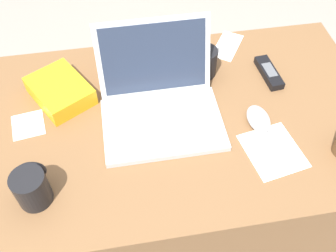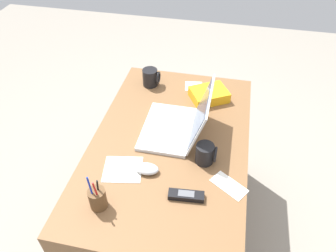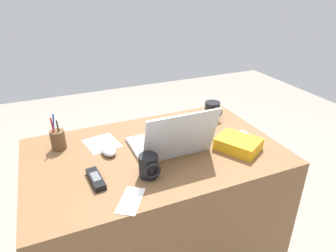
% 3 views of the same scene
% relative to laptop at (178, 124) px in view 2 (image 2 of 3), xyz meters
% --- Properties ---
extents(ground_plane, '(6.00, 6.00, 0.00)m').
position_rel_laptop_xyz_m(ground_plane, '(0.07, -0.03, -0.79)').
color(ground_plane, gray).
extents(desk, '(1.18, 0.74, 0.74)m').
position_rel_laptop_xyz_m(desk, '(0.07, -0.03, -0.42)').
color(desk, brown).
rests_on(desk, ground).
extents(laptop, '(0.35, 0.32, 0.24)m').
position_rel_laptop_xyz_m(laptop, '(0.00, 0.00, 0.00)').
color(laptop, silver).
rests_on(laptop, desk).
extents(computer_mouse, '(0.07, 0.11, 0.04)m').
position_rel_laptop_xyz_m(computer_mouse, '(0.28, -0.08, -0.03)').
color(computer_mouse, silver).
rests_on(computer_mouse, desk).
extents(coffee_mug_white, '(0.09, 0.10, 0.10)m').
position_rel_laptop_xyz_m(coffee_mug_white, '(-0.36, -0.23, 0.00)').
color(coffee_mug_white, black).
rests_on(coffee_mug_white, desk).
extents(coffee_mug_tall, '(0.08, 0.09, 0.10)m').
position_rel_laptop_xyz_m(coffee_mug_tall, '(0.17, 0.15, -0.00)').
color(coffee_mug_tall, black).
rests_on(coffee_mug_tall, desk).
extents(cordless_phone, '(0.06, 0.15, 0.03)m').
position_rel_laptop_xyz_m(cordless_phone, '(0.38, 0.10, -0.04)').
color(cordless_phone, black).
rests_on(cordless_phone, desk).
extents(pen_holder, '(0.07, 0.07, 0.17)m').
position_rel_laptop_xyz_m(pen_holder, '(0.48, -0.22, -0.00)').
color(pen_holder, brown).
rests_on(pen_holder, desk).
extents(snack_bag, '(0.22, 0.24, 0.06)m').
position_rel_laptop_xyz_m(snack_bag, '(-0.29, 0.12, -0.02)').
color(snack_bag, '#F2AD19').
rests_on(snack_bag, desk).
extents(paper_note_near_laptop, '(0.14, 0.17, 0.00)m').
position_rel_laptop_xyz_m(paper_note_near_laptop, '(0.28, 0.27, -0.05)').
color(paper_note_near_laptop, white).
rests_on(paper_note_near_laptop, desk).
extents(paper_note_left, '(0.17, 0.19, 0.00)m').
position_rel_laptop_xyz_m(paper_note_left, '(0.29, -0.19, -0.05)').
color(paper_note_left, white).
rests_on(paper_note_left, desk).
extents(paper_note_right, '(0.10, 0.11, 0.00)m').
position_rel_laptop_xyz_m(paper_note_right, '(-0.39, 0.02, -0.05)').
color(paper_note_right, white).
rests_on(paper_note_right, desk).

